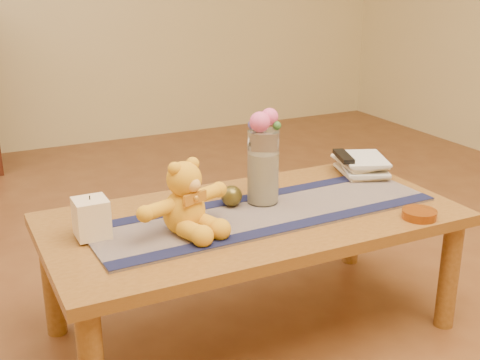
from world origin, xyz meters
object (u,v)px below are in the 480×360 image
book_bottom (342,173)px  amber_dish (419,214)px  pillar_candle (91,218)px  tv_remote (343,156)px  glass_vase (263,167)px  bronze_ball (232,196)px  teddy_bear (184,197)px

book_bottom → amber_dish: 0.48m
pillar_candle → amber_dish: bearing=-17.7°
tv_remote → book_bottom: bearing=90.0°
glass_vase → tv_remote: 0.45m
bronze_ball → tv_remote: 0.56m
glass_vase → bronze_ball: size_ratio=3.53×
bronze_ball → amber_dish: bronze_ball is taller
bronze_ball → teddy_bear: bearing=-151.9°
glass_vase → pillar_candle: bearing=-178.0°
glass_vase → bronze_ball: bearing=172.2°
glass_vase → tv_remote: bearing=16.2°
teddy_bear → book_bottom: size_ratio=1.45×
teddy_bear → bronze_ball: teddy_bear is taller
bronze_ball → amber_dish: size_ratio=0.64×
book_bottom → pillar_candle: bearing=-155.7°
pillar_candle → amber_dish: size_ratio=1.04×
book_bottom → tv_remote: (-0.00, -0.01, 0.07)m
tv_remote → amber_dish: 0.48m
pillar_candle → teddy_bear: bearing=-16.7°
bronze_ball → book_bottom: bearing=12.2°
bronze_ball → book_bottom: bronze_ball is taller
bronze_ball → glass_vase: bearing=-7.8°
bronze_ball → tv_remote: bearing=11.3°
glass_vase → amber_dish: (0.41, -0.35, -0.12)m
bronze_ball → tv_remote: tv_remote is taller
teddy_bear → glass_vase: glass_vase is taller
book_bottom → tv_remote: size_ratio=1.39×
amber_dish → bronze_ball: bearing=145.4°
pillar_candle → amber_dish: pillar_candle is taller
book_bottom → glass_vase: bearing=-146.9°
amber_dish → book_bottom: bearing=87.1°
book_bottom → amber_dish: bearing=-77.0°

